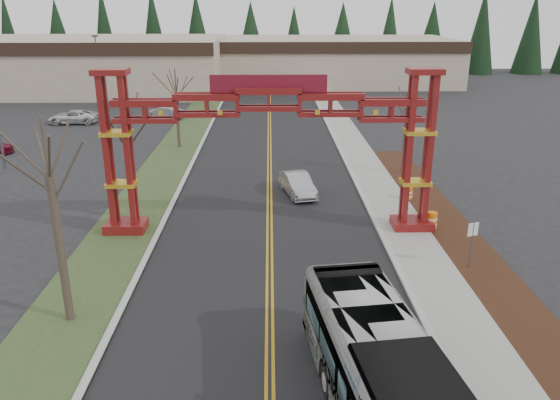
{
  "coord_description": "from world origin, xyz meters",
  "views": [
    {
      "loc": [
        0.06,
        -10.26,
        11.93
      ],
      "look_at": [
        0.52,
        14.38,
        3.1
      ],
      "focal_mm": 35.0,
      "sensor_mm": 36.0,
      "label": 1
    }
  ],
  "objects_px": {
    "gateway_arch": "(269,125)",
    "bare_tree_median_far": "(176,92)",
    "bare_tree_median_mid": "(126,138)",
    "light_pole_far": "(98,64)",
    "retail_building_east": "(331,60)",
    "parked_car_far_b": "(73,117)",
    "barrel_south": "(432,221)",
    "retail_building_west": "(64,64)",
    "street_sign": "(472,236)",
    "barrel_mid": "(422,208)",
    "bare_tree_right_far": "(408,108)",
    "barrel_north": "(409,194)",
    "bare_tree_median_near": "(50,177)",
    "silver_sedan": "(298,184)",
    "parked_car_far_a": "(164,113)",
    "transit_bus": "(391,396)"
  },
  "relations": [
    {
      "from": "gateway_arch",
      "to": "bare_tree_median_far",
      "type": "distance_m",
      "value": 20.77
    },
    {
      "from": "bare_tree_median_mid",
      "to": "light_pole_far",
      "type": "xyz_separation_m",
      "value": [
        -13.89,
        41.72,
        -0.06
      ]
    },
    {
      "from": "retail_building_east",
      "to": "parked_car_far_b",
      "type": "height_order",
      "value": "retail_building_east"
    },
    {
      "from": "barrel_south",
      "to": "gateway_arch",
      "type": "bearing_deg",
      "value": 179.03
    },
    {
      "from": "retail_building_west",
      "to": "street_sign",
      "type": "bearing_deg",
      "value": -56.12
    },
    {
      "from": "retail_building_east",
      "to": "barrel_mid",
      "type": "bearing_deg",
      "value": -90.79
    },
    {
      "from": "parked_car_far_b",
      "to": "bare_tree_right_far",
      "type": "distance_m",
      "value": 36.49
    },
    {
      "from": "gateway_arch",
      "to": "barrel_north",
      "type": "bearing_deg",
      "value": 28.15
    },
    {
      "from": "bare_tree_right_far",
      "to": "barrel_mid",
      "type": "height_order",
      "value": "bare_tree_right_far"
    },
    {
      "from": "bare_tree_median_near",
      "to": "street_sign",
      "type": "bearing_deg",
      "value": 13.42
    },
    {
      "from": "barrel_south",
      "to": "bare_tree_median_near",
      "type": "bearing_deg",
      "value": -152.33
    },
    {
      "from": "retail_building_west",
      "to": "light_pole_far",
      "type": "relative_size",
      "value": 5.48
    },
    {
      "from": "silver_sedan",
      "to": "bare_tree_median_near",
      "type": "distance_m",
      "value": 18.89
    },
    {
      "from": "bare_tree_median_mid",
      "to": "retail_building_east",
      "type": "bearing_deg",
      "value": 73.33
    },
    {
      "from": "bare_tree_median_far",
      "to": "barrel_mid",
      "type": "height_order",
      "value": "bare_tree_median_far"
    },
    {
      "from": "street_sign",
      "to": "barrel_mid",
      "type": "xyz_separation_m",
      "value": [
        -0.36,
        7.06,
        -1.25
      ]
    },
    {
      "from": "parked_car_far_a",
      "to": "barrel_north",
      "type": "bearing_deg",
      "value": 51.46
    },
    {
      "from": "bare_tree_median_near",
      "to": "silver_sedan",
      "type": "bearing_deg",
      "value": 57.03
    },
    {
      "from": "bare_tree_median_mid",
      "to": "light_pole_far",
      "type": "distance_m",
      "value": 43.97
    },
    {
      "from": "gateway_arch",
      "to": "bare_tree_median_near",
      "type": "xyz_separation_m",
      "value": [
        -8.0,
        -9.1,
        0.02
      ]
    },
    {
      "from": "parked_car_far_a",
      "to": "bare_tree_median_far",
      "type": "relative_size",
      "value": 0.63
    },
    {
      "from": "retail_building_east",
      "to": "light_pole_far",
      "type": "bearing_deg",
      "value": -150.04
    },
    {
      "from": "barrel_mid",
      "to": "bare_tree_median_far",
      "type": "bearing_deg",
      "value": 135.31
    },
    {
      "from": "silver_sedan",
      "to": "bare_tree_median_far",
      "type": "height_order",
      "value": "bare_tree_median_far"
    },
    {
      "from": "retail_building_east",
      "to": "bare_tree_median_far",
      "type": "distance_m",
      "value": 46.47
    },
    {
      "from": "street_sign",
      "to": "bare_tree_median_far",
      "type": "bearing_deg",
      "value": 126.09
    },
    {
      "from": "barrel_mid",
      "to": "barrel_north",
      "type": "relative_size",
      "value": 0.98
    },
    {
      "from": "barrel_south",
      "to": "parked_car_far_b",
      "type": "bearing_deg",
      "value": 135.11
    },
    {
      "from": "bare_tree_right_far",
      "to": "barrel_mid",
      "type": "relative_size",
      "value": 7.62
    },
    {
      "from": "light_pole_far",
      "to": "parked_car_far_b",
      "type": "bearing_deg",
      "value": -85.95
    },
    {
      "from": "barrel_mid",
      "to": "parked_car_far_b",
      "type": "bearing_deg",
      "value": 137.49
    },
    {
      "from": "bare_tree_median_far",
      "to": "barrel_north",
      "type": "distance_m",
      "value": 22.65
    },
    {
      "from": "transit_bus",
      "to": "parked_car_far_b",
      "type": "bearing_deg",
      "value": 110.69
    },
    {
      "from": "retail_building_east",
      "to": "light_pole_far",
      "type": "height_order",
      "value": "light_pole_far"
    },
    {
      "from": "silver_sedan",
      "to": "bare_tree_right_far",
      "type": "distance_m",
      "value": 10.29
    },
    {
      "from": "street_sign",
      "to": "barrel_north",
      "type": "xyz_separation_m",
      "value": [
        -0.55,
        9.72,
        -1.24
      ]
    },
    {
      "from": "silver_sedan",
      "to": "barrel_mid",
      "type": "xyz_separation_m",
      "value": [
        7.3,
        -3.96,
        -0.27
      ]
    },
    {
      "from": "bare_tree_median_near",
      "to": "gateway_arch",
      "type": "bearing_deg",
      "value": 48.69
    },
    {
      "from": "barrel_south",
      "to": "barrel_mid",
      "type": "distance_m",
      "value": 2.3
    },
    {
      "from": "transit_bus",
      "to": "light_pole_far",
      "type": "height_order",
      "value": "light_pole_far"
    },
    {
      "from": "transit_bus",
      "to": "bare_tree_median_near",
      "type": "relative_size",
      "value": 1.44
    },
    {
      "from": "bare_tree_right_far",
      "to": "transit_bus",
      "type": "bearing_deg",
      "value": -103.93
    },
    {
      "from": "transit_bus",
      "to": "bare_tree_right_far",
      "type": "height_order",
      "value": "bare_tree_right_far"
    },
    {
      "from": "bare_tree_median_near",
      "to": "barrel_mid",
      "type": "xyz_separation_m",
      "value": [
        17.17,
        11.25,
        -5.55
      ]
    },
    {
      "from": "bare_tree_median_near",
      "to": "bare_tree_median_mid",
      "type": "distance_m",
      "value": 11.02
    },
    {
      "from": "parked_car_far_b",
      "to": "barrel_mid",
      "type": "distance_m",
      "value": 40.8
    },
    {
      "from": "bare_tree_median_near",
      "to": "retail_building_west",
      "type": "bearing_deg",
      "value": 109.23
    },
    {
      "from": "bare_tree_median_near",
      "to": "barrel_south",
      "type": "bearing_deg",
      "value": 27.67
    },
    {
      "from": "bare_tree_median_mid",
      "to": "bare_tree_median_far",
      "type": "height_order",
      "value": "bare_tree_median_mid"
    },
    {
      "from": "retail_building_east",
      "to": "street_sign",
      "type": "relative_size",
      "value": 16.03
    }
  ]
}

